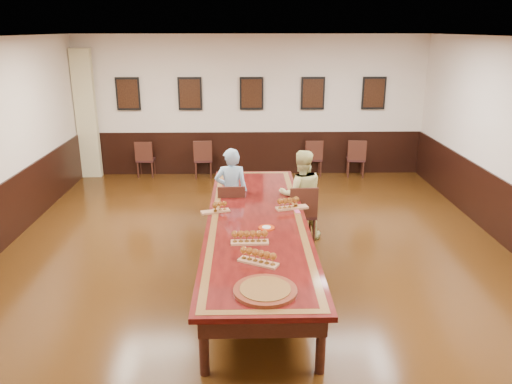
{
  "coord_description": "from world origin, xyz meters",
  "views": [
    {
      "loc": [
        -0.16,
        -6.53,
        3.32
      ],
      "look_at": [
        0.0,
        0.5,
        1.0
      ],
      "focal_mm": 35.0,
      "sensor_mm": 36.0,
      "label": 1
    }
  ],
  "objects_px": {
    "person_man": "(231,192)",
    "spare_chair_b": "(203,158)",
    "spare_chair_c": "(313,157)",
    "spare_chair_d": "(356,158)",
    "person_woman": "(301,195)",
    "chair_man": "(232,210)",
    "chair_woman": "(301,212)",
    "conference_table": "(257,229)",
    "carved_platter": "(265,290)",
    "spare_chair_a": "(146,158)"
  },
  "relations": [
    {
      "from": "person_man",
      "to": "spare_chair_b",
      "type": "bearing_deg",
      "value": -79.02
    },
    {
      "from": "spare_chair_b",
      "to": "spare_chair_c",
      "type": "height_order",
      "value": "spare_chair_b"
    },
    {
      "from": "spare_chair_c",
      "to": "spare_chair_d",
      "type": "bearing_deg",
      "value": 175.57
    },
    {
      "from": "person_man",
      "to": "person_woman",
      "type": "distance_m",
      "value": 1.14
    },
    {
      "from": "spare_chair_c",
      "to": "spare_chair_d",
      "type": "relative_size",
      "value": 0.98
    },
    {
      "from": "chair_man",
      "to": "spare_chair_b",
      "type": "distance_m",
      "value": 3.62
    },
    {
      "from": "spare_chair_d",
      "to": "person_man",
      "type": "distance_m",
      "value": 4.44
    },
    {
      "from": "chair_woman",
      "to": "person_man",
      "type": "height_order",
      "value": "person_man"
    },
    {
      "from": "chair_man",
      "to": "spare_chair_d",
      "type": "relative_size",
      "value": 1.05
    },
    {
      "from": "chair_woman",
      "to": "spare_chair_b",
      "type": "xyz_separation_m",
      "value": [
        -1.89,
        3.68,
        -0.03
      ]
    },
    {
      "from": "chair_man",
      "to": "conference_table",
      "type": "xyz_separation_m",
      "value": [
        0.38,
        -1.17,
        0.14
      ]
    },
    {
      "from": "carved_platter",
      "to": "person_woman",
      "type": "bearing_deg",
      "value": 77.36
    },
    {
      "from": "spare_chair_b",
      "to": "person_man",
      "type": "relative_size",
      "value": 0.6
    },
    {
      "from": "chair_woman",
      "to": "spare_chair_c",
      "type": "height_order",
      "value": "chair_woman"
    },
    {
      "from": "chair_woman",
      "to": "spare_chair_a",
      "type": "relative_size",
      "value": 1.11
    },
    {
      "from": "chair_man",
      "to": "person_man",
      "type": "relative_size",
      "value": 0.63
    },
    {
      "from": "conference_table",
      "to": "carved_platter",
      "type": "height_order",
      "value": "carved_platter"
    },
    {
      "from": "chair_man",
      "to": "spare_chair_b",
      "type": "bearing_deg",
      "value": -79.32
    },
    {
      "from": "chair_man",
      "to": "spare_chair_d",
      "type": "xyz_separation_m",
      "value": [
        2.81,
        3.53,
        -0.02
      ]
    },
    {
      "from": "spare_chair_a",
      "to": "carved_platter",
      "type": "distance_m",
      "value": 7.29
    },
    {
      "from": "spare_chair_b",
      "to": "carved_platter",
      "type": "relative_size",
      "value": 1.12
    },
    {
      "from": "spare_chair_b",
      "to": "person_woman",
      "type": "relative_size",
      "value": 0.6
    },
    {
      "from": "spare_chair_b",
      "to": "chair_man",
      "type": "bearing_deg",
      "value": 96.96
    },
    {
      "from": "chair_man",
      "to": "spare_chair_a",
      "type": "bearing_deg",
      "value": -61.36
    },
    {
      "from": "chair_woman",
      "to": "spare_chair_b",
      "type": "relative_size",
      "value": 1.06
    },
    {
      "from": "chair_woman",
      "to": "person_man",
      "type": "xyz_separation_m",
      "value": [
        -1.14,
        0.23,
        0.27
      ]
    },
    {
      "from": "spare_chair_d",
      "to": "person_woman",
      "type": "xyz_separation_m",
      "value": [
        -1.68,
        -3.56,
        0.3
      ]
    },
    {
      "from": "person_woman",
      "to": "conference_table",
      "type": "relative_size",
      "value": 0.3
    },
    {
      "from": "chair_man",
      "to": "conference_table",
      "type": "relative_size",
      "value": 0.19
    },
    {
      "from": "spare_chair_b",
      "to": "carved_platter",
      "type": "bearing_deg",
      "value": 94.86
    },
    {
      "from": "chair_man",
      "to": "spare_chair_a",
      "type": "xyz_separation_m",
      "value": [
        -2.09,
        3.63,
        -0.04
      ]
    },
    {
      "from": "chair_man",
      "to": "person_man",
      "type": "distance_m",
      "value": 0.3
    },
    {
      "from": "chair_man",
      "to": "chair_woman",
      "type": "bearing_deg",
      "value": 172.01
    },
    {
      "from": "spare_chair_a",
      "to": "spare_chair_b",
      "type": "bearing_deg",
      "value": 176.16
    },
    {
      "from": "person_man",
      "to": "carved_platter",
      "type": "height_order",
      "value": "person_man"
    },
    {
      "from": "chair_man",
      "to": "carved_platter",
      "type": "bearing_deg",
      "value": 96.22
    },
    {
      "from": "spare_chair_d",
      "to": "person_woman",
      "type": "bearing_deg",
      "value": 71.87
    },
    {
      "from": "spare_chair_c",
      "to": "carved_platter",
      "type": "distance_m",
      "value": 6.97
    },
    {
      "from": "person_woman",
      "to": "conference_table",
      "type": "distance_m",
      "value": 1.37
    },
    {
      "from": "chair_woman",
      "to": "carved_platter",
      "type": "height_order",
      "value": "chair_woman"
    },
    {
      "from": "spare_chair_d",
      "to": "carved_platter",
      "type": "height_order",
      "value": "spare_chair_d"
    },
    {
      "from": "chair_man",
      "to": "conference_table",
      "type": "bearing_deg",
      "value": 106.88
    },
    {
      "from": "chair_woman",
      "to": "spare_chair_d",
      "type": "distance_m",
      "value": 4.02
    },
    {
      "from": "chair_man",
      "to": "person_woman",
      "type": "xyz_separation_m",
      "value": [
        1.13,
        -0.03,
        0.27
      ]
    },
    {
      "from": "spare_chair_a",
      "to": "person_woman",
      "type": "xyz_separation_m",
      "value": [
        3.22,
        -3.67,
        0.31
      ]
    },
    {
      "from": "chair_woman",
      "to": "person_woman",
      "type": "xyz_separation_m",
      "value": [
        -0.01,
        0.1,
        0.27
      ]
    },
    {
      "from": "spare_chair_c",
      "to": "person_man",
      "type": "relative_size",
      "value": 0.58
    },
    {
      "from": "spare_chair_c",
      "to": "person_woman",
      "type": "relative_size",
      "value": 0.58
    },
    {
      "from": "chair_man",
      "to": "carved_platter",
      "type": "distance_m",
      "value": 3.24
    },
    {
      "from": "spare_chair_a",
      "to": "spare_chair_d",
      "type": "height_order",
      "value": "spare_chair_d"
    }
  ]
}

